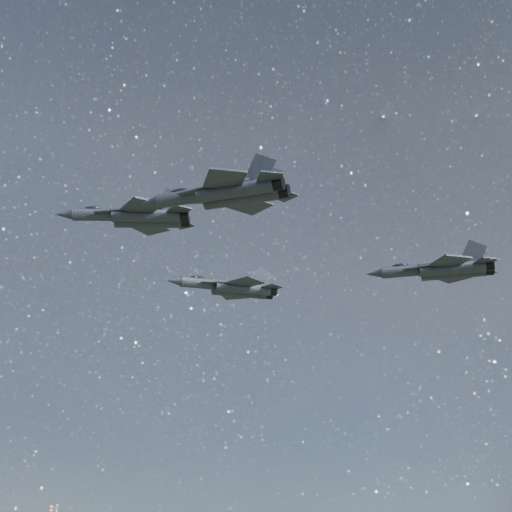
{
  "coord_description": "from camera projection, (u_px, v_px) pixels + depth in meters",
  "views": [
    {
      "loc": [
        -0.87,
        -82.6,
        110.96
      ],
      "look_at": [
        1.23,
        0.04,
        140.3
      ],
      "focal_mm": 50.0,
      "sensor_mm": 36.0,
      "label": 1
    }
  ],
  "objects": [
    {
      "name": "jet_right",
      "position": [
        226.0,
        193.0,
        73.0
      ],
      "size": [
        17.02,
        11.32,
        4.33
      ],
      "rotation": [
        0.0,
        0.0,
        -0.36
      ],
      "color": "#2B2F36"
    },
    {
      "name": "jet_slot",
      "position": [
        442.0,
        270.0,
        92.55
      ],
      "size": [
        17.15,
        11.54,
        4.33
      ],
      "rotation": [
        0.0,
        0.0,
        -0.3
      ],
      "color": "#2B2F36"
    },
    {
      "name": "jet_lead",
      "position": [
        136.0,
        217.0,
        82.62
      ],
      "size": [
        16.19,
        11.55,
        4.14
      ],
      "rotation": [
        0.0,
        0.0,
        -0.01
      ],
      "color": "#2B2F36"
    },
    {
      "name": "jet_left",
      "position": [
        232.0,
        288.0,
        104.05
      ],
      "size": [
        17.18,
        11.63,
        4.32
      ],
      "rotation": [
        0.0,
        0.0,
        0.28
      ],
      "color": "#2B2F36"
    }
  ]
}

